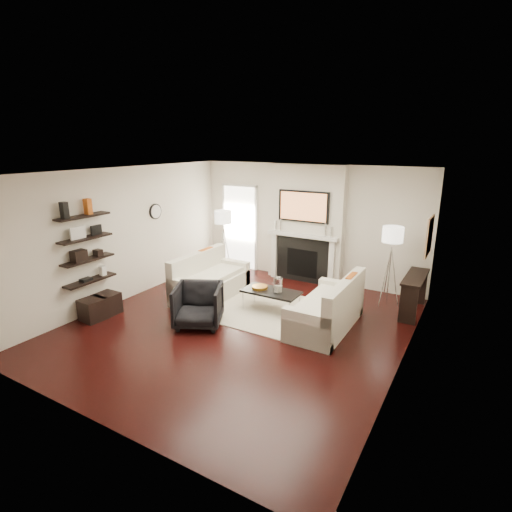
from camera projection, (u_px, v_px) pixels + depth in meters
The scene contains 71 objects.
room_envelope at pixel (238, 253), 6.77m from camera, with size 6.00×6.00×6.00m.
chimney_breast at pixel (306, 224), 9.16m from camera, with size 1.80×0.25×2.70m, color silver.
fireplace_surround at pixel (302, 260), 9.27m from camera, with size 1.30×0.02×1.04m, color black.
firebox at pixel (302, 263), 9.29m from camera, with size 0.75×0.02×0.65m, color black.
mantel_pilaster_l at pixel (274, 255), 9.59m from camera, with size 0.12×0.08×1.10m, color white.
mantel_pilaster_r at pixel (331, 264), 8.89m from camera, with size 0.12×0.08×1.10m, color white.
mantel_shelf at pixel (302, 235), 9.07m from camera, with size 1.70×0.18×0.07m, color white.
tv_body at pixel (304, 206), 8.91m from camera, with size 1.20×0.06×0.70m, color black.
tv_screen at pixel (303, 207), 8.88m from camera, with size 1.10×0.01×0.62m, color #BF723F.
candlestick_l_tall at pixel (281, 225), 9.29m from camera, with size 0.04×0.04×0.30m, color silver.
candlestick_l_short at pixel (276, 226), 9.36m from camera, with size 0.04×0.04×0.24m, color silver.
candlestick_r_tall at pixel (326, 230), 8.76m from camera, with size 0.04×0.04×0.30m, color silver.
candlestick_r_short at pixel (331, 232), 8.70m from camera, with size 0.04×0.04×0.24m, color silver.
hallway_panel at pixel (240, 228), 10.22m from camera, with size 0.90×0.02×2.10m, color white.
door_trim_l at pixel (224, 226), 10.44m from camera, with size 0.06×0.06×2.16m, color white.
door_trim_r at pixel (256, 230), 9.97m from camera, with size 0.06×0.06×2.16m, color white.
door_trim_top at pixel (239, 185), 9.91m from camera, with size 1.02×0.06×0.06m, color white.
rug at pixel (265, 309), 7.83m from camera, with size 2.60×2.00×0.01m, color beige.
loveseat_left_base at pixel (211, 287), 8.44m from camera, with size 0.85×1.80×0.42m, color silver.
loveseat_left_back at pixel (198, 270), 8.51m from camera, with size 0.18×1.80×0.80m, color silver.
loveseat_left_arm_n at pixel (186, 295), 7.74m from camera, with size 0.85×0.18×0.60m, color silver.
loveseat_left_arm_s at pixel (232, 273), 9.08m from camera, with size 0.85×0.18×0.60m, color silver.
loveseat_left_cushion at pixel (213, 276), 8.34m from camera, with size 0.63×1.44×0.10m, color silver.
pillow_left_orange at pixel (206, 258), 8.70m from camera, with size 0.10×0.42×0.42m, color #B65316.
pillow_left_charcoal at pixel (189, 265), 8.21m from camera, with size 0.10×0.40×0.40m, color black.
loveseat_right_base at pixel (325, 316), 7.04m from camera, with size 0.85×1.80×0.42m, color silver.
loveseat_right_back at pixel (345, 303), 6.79m from camera, with size 0.18×1.80×0.80m, color silver.
loveseat_right_arm_n at pixel (307, 329), 6.34m from camera, with size 0.85×0.18×0.60m, color silver.
loveseat_right_arm_s at pixel (340, 296), 7.69m from camera, with size 0.85×0.18×0.60m, color silver.
loveseat_right_cushion at pixel (323, 302), 6.99m from camera, with size 0.63×1.44×0.10m, color silver.
pillow_right_orange at pixel (351, 286), 6.98m from camera, with size 0.10×0.42×0.42m, color #B65316.
pillow_right_charcoal at pixel (340, 298), 6.49m from camera, with size 0.10×0.40×0.40m, color black.
coffee_table at pixel (271, 292), 7.65m from camera, with size 1.10×0.55×0.04m, color black.
coffee_leg_nw at pixel (243, 301), 7.77m from camera, with size 0.02×0.02×0.38m, color silver.
coffee_leg_ne at pixel (289, 311), 7.28m from camera, with size 0.02×0.02×0.38m, color silver.
coffee_leg_sw at pixel (254, 294), 8.13m from camera, with size 0.02×0.02×0.38m, color silver.
coffee_leg_se at pixel (299, 303), 7.65m from camera, with size 0.02×0.02×0.38m, color silver.
hurricane_glass at pixel (278, 285), 7.53m from camera, with size 0.17×0.17×0.30m, color white.
hurricane_candle at pixel (278, 288), 7.55m from camera, with size 0.09×0.09×0.14m, color white.
copper_bowl at pixel (260, 287), 7.76m from camera, with size 0.31×0.31×0.05m, color #B6721E.
armchair at pixel (198, 303), 7.07m from camera, with size 0.80×0.75×0.82m, color black.
lamp_left_post at pixel (224, 251), 9.72m from camera, with size 0.02×0.02×1.20m, color silver.
lamp_left_shade at pixel (223, 217), 9.48m from camera, with size 0.40×0.40×0.30m, color white.
lamp_left_leg_a at pixel (228, 252), 9.66m from camera, with size 0.02×0.02×1.25m, color silver.
lamp_left_leg_b at pixel (224, 250), 9.82m from camera, with size 0.02×0.02×1.25m, color silver.
lamp_left_leg_c at pixel (220, 252), 9.66m from camera, with size 0.02×0.02×1.25m, color silver.
lamp_right_post at pixel (389, 276), 7.93m from camera, with size 0.02×0.02×1.20m, color silver.
lamp_right_shade at pixel (393, 234), 7.69m from camera, with size 0.40×0.40×0.30m, color white.
lamp_right_leg_a at pixel (395, 277), 7.87m from camera, with size 0.02×0.02×1.25m, color silver.
lamp_right_leg_b at pixel (387, 274), 8.03m from camera, with size 0.02×0.02×1.25m, color silver.
lamp_right_leg_c at pixel (385, 277), 7.87m from camera, with size 0.02×0.02×1.25m, color silver.
console_top at pixel (416, 277), 7.48m from camera, with size 0.35×1.20×0.04m, color black.
console_leg_n at pixel (408, 305), 7.13m from camera, with size 0.30×0.04×0.71m, color black.
console_leg_s at pixel (418, 287), 8.04m from camera, with size 0.30×0.04×0.71m, color black.
wall_art at pixel (429, 236), 7.10m from camera, with size 0.03×0.70×0.70m, color tan.
shelf_bottom at pixel (90, 280), 7.38m from camera, with size 0.25×1.00×0.04m, color black.
shelf_lower at pixel (88, 260), 7.27m from camera, with size 0.25×1.00×0.04m, color black.
shelf_upper at pixel (85, 238), 7.16m from camera, with size 0.25×1.00×0.04m, color black.
shelf_top at pixel (83, 216), 7.05m from camera, with size 0.25×1.00×0.04m, color black.
decor_magfile_a at pixel (64, 210), 6.73m from camera, with size 0.12×0.10×0.28m, color black.
decor_magfile_b at pixel (88, 206), 7.11m from camera, with size 0.12×0.10×0.28m, color #B65316.
decor_frame_a at pixel (78, 233), 7.01m from camera, with size 0.04×0.30×0.22m, color white.
decor_frame_b at pixel (96, 230), 7.34m from camera, with size 0.04×0.22×0.18m, color black.
decor_wine_rack at pixel (79, 256), 7.09m from camera, with size 0.18×0.25×0.20m, color black.
decor_box_small at pixel (98, 253), 7.44m from camera, with size 0.15×0.12×0.12m, color black.
decor_books at pixel (86, 280), 7.29m from camera, with size 0.14×0.20×0.05m, color black.
decor_box_tall at pixel (103, 271), 7.59m from camera, with size 0.10×0.10×0.18m, color white.
clock_rim at pixel (155, 211), 8.74m from camera, with size 0.34×0.34×0.04m, color black.
clock_face at pixel (156, 212), 8.73m from camera, with size 0.29×0.29×0.01m, color white.
ottoman_near at pixel (107, 303), 7.61m from camera, with size 0.40×0.40×0.40m, color black.
ottoman_far at pixel (93, 309), 7.34m from camera, with size 0.40×0.40×0.40m, color black.
Camera 1 is at (3.54, -5.49, 3.16)m, focal length 28.00 mm.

